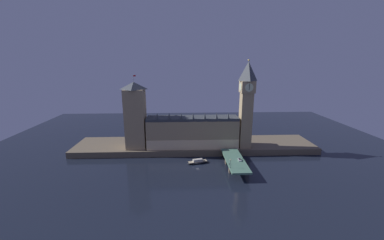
% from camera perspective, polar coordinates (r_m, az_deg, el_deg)
% --- Properties ---
extents(ground_plane, '(400.00, 400.00, 0.00)m').
position_cam_1_polar(ground_plane, '(188.52, 1.38, -11.05)').
color(ground_plane, black).
extents(embankment, '(220.00, 42.00, 5.45)m').
position_cam_1_polar(embankment, '(223.48, 0.74, -6.20)').
color(embankment, brown).
rests_on(embankment, ground_plane).
extents(parliament_hall, '(79.75, 18.61, 32.74)m').
position_cam_1_polar(parliament_hall, '(209.30, 0.13, -2.89)').
color(parliament_hall, tan).
rests_on(parliament_hall, embankment).
extents(clock_tower, '(12.09, 12.20, 76.25)m').
position_cam_1_polar(clock_tower, '(207.25, 13.06, 4.17)').
color(clock_tower, tan).
rests_on(clock_tower, embankment).
extents(victoria_tower, '(17.08, 17.08, 63.78)m').
position_cam_1_polar(victoria_tower, '(209.50, -13.56, 1.08)').
color(victoria_tower, tan).
rests_on(victoria_tower, embankment).
extents(bridge, '(13.81, 46.00, 7.20)m').
position_cam_1_polar(bridge, '(185.69, 10.33, -9.89)').
color(bridge, '#4C7560').
rests_on(bridge, ground_plane).
extents(car_southbound_lead, '(1.97, 4.43, 1.43)m').
position_cam_1_polar(car_southbound_lead, '(183.21, 11.47, -9.41)').
color(car_southbound_lead, silver).
rests_on(car_southbound_lead, bridge).
extents(pedestrian_near_rail, '(0.38, 0.38, 1.59)m').
position_cam_1_polar(pedestrian_near_rail, '(174.70, 9.08, -10.43)').
color(pedestrian_near_rail, black).
rests_on(pedestrian_near_rail, bridge).
extents(pedestrian_mid_walk, '(0.38, 0.38, 1.68)m').
position_cam_1_polar(pedestrian_mid_walk, '(185.85, 12.23, -9.03)').
color(pedestrian_mid_walk, black).
rests_on(pedestrian_mid_walk, bridge).
extents(street_lamp_near, '(1.34, 0.60, 6.68)m').
position_cam_1_polar(street_lamp_near, '(168.79, 9.33, -10.09)').
color(street_lamp_near, '#2D3333').
rests_on(street_lamp_near, bridge).
extents(boat_upstream, '(17.83, 8.97, 3.66)m').
position_cam_1_polar(boat_upstream, '(192.24, 1.39, -10.10)').
color(boat_upstream, '#28282D').
rests_on(boat_upstream, ground_plane).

